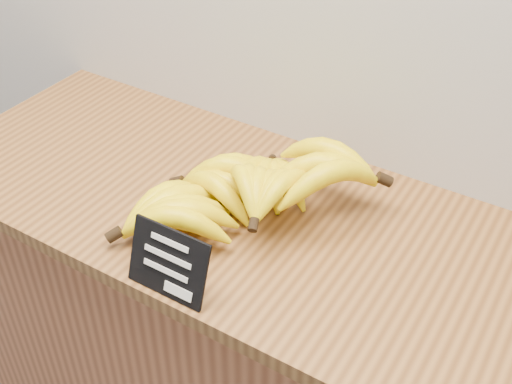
{
  "coord_description": "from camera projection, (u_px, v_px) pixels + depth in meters",
  "views": [
    {
      "loc": [
        0.38,
        1.97,
        1.69
      ],
      "look_at": [
        -0.07,
        2.7,
        1.02
      ],
      "focal_mm": 45.0,
      "sensor_mm": 36.0,
      "label": 1
    }
  ],
  "objects": [
    {
      "name": "counter_top",
      "position": [
        270.0,
        223.0,
        1.19
      ],
      "size": [
        1.42,
        0.54,
        0.03
      ],
      "primitive_type": "cube",
      "color": "brown",
      "rests_on": "counter"
    },
    {
      "name": "banana_pile",
      "position": [
        251.0,
        186.0,
        1.16
      ],
      "size": [
        0.45,
        0.36,
        0.13
      ],
      "color": "#F9E609",
      "rests_on": "counter_top"
    },
    {
      "name": "counter",
      "position": [
        267.0,
        377.0,
        1.47
      ],
      "size": [
        1.46,
        0.5,
        0.9
      ],
      "primitive_type": "cube",
      "color": "#995631",
      "rests_on": "ground"
    },
    {
      "name": "chalkboard_sign",
      "position": [
        168.0,
        263.0,
        1.0
      ],
      "size": [
        0.14,
        0.04,
        0.11
      ],
      "primitive_type": "cube",
      "rotation": [
        -0.35,
        0.0,
        0.0
      ],
      "color": "black",
      "rests_on": "counter_top"
    }
  ]
}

